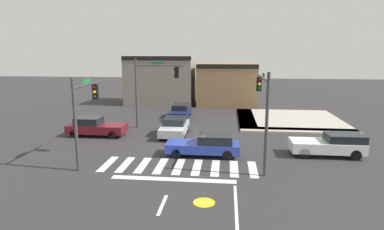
# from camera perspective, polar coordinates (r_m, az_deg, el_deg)

# --- Properties ---
(ground_plane) EXTENTS (120.00, 120.00, 0.00)m
(ground_plane) POSITION_cam_1_polar(r_m,az_deg,el_deg) (24.13, -0.75, -5.30)
(ground_plane) COLOR #302D30
(crosswalk_near) EXTENTS (9.28, 2.76, 0.01)m
(crosswalk_near) POSITION_cam_1_polar(r_m,az_deg,el_deg) (19.90, -2.33, -8.93)
(crosswalk_near) COLOR silver
(crosswalk_near) RESTS_ON ground_plane
(bike_detector_marking) EXTENTS (1.01, 1.01, 0.01)m
(bike_detector_marking) POSITION_cam_1_polar(r_m,az_deg,el_deg) (15.54, 2.13, -14.95)
(bike_detector_marking) COLOR yellow
(bike_detector_marking) RESTS_ON ground_plane
(curb_corner_northeast) EXTENTS (10.00, 10.60, 0.15)m
(curb_corner_northeast) POSITION_cam_1_polar(r_m,az_deg,el_deg) (33.58, 15.79, -0.88)
(curb_corner_northeast) COLOR #B2AA9E
(curb_corner_northeast) RESTS_ON ground_plane
(storefront_row) EXTENTS (16.41, 6.20, 6.18)m
(storefront_row) POSITION_cam_1_polar(r_m,az_deg,el_deg) (42.41, -0.85, 5.86)
(storefront_row) COLOR gray
(storefront_row) RESTS_ON ground_plane
(traffic_signal_southeast) EXTENTS (0.32, 5.79, 5.74)m
(traffic_signal_southeast) POSITION_cam_1_polar(r_m,az_deg,el_deg) (20.13, 12.25, 2.61)
(traffic_signal_southeast) COLOR #383A3D
(traffic_signal_southeast) RESTS_ON ground_plane
(traffic_signal_southwest) EXTENTS (0.32, 4.12, 5.38)m
(traffic_signal_southwest) POSITION_cam_1_polar(r_m,az_deg,el_deg) (20.72, -18.09, 1.62)
(traffic_signal_southwest) COLOR #383A3D
(traffic_signal_southwest) RESTS_ON ground_plane
(traffic_signal_northwest) EXTENTS (4.35, 0.32, 6.15)m
(traffic_signal_northwest) POSITION_cam_1_polar(r_m,az_deg,el_deg) (28.90, -6.78, 5.71)
(traffic_signal_northwest) COLOR #383A3D
(traffic_signal_northwest) RESTS_ON ground_plane
(car_silver) EXTENTS (1.93, 4.35, 1.45)m
(car_silver) POSITION_cam_1_polar(r_m,az_deg,el_deg) (26.74, -3.04, -2.04)
(car_silver) COLOR #B7BABF
(car_silver) RESTS_ON ground_plane
(car_navy) EXTENTS (1.79, 4.45, 1.38)m
(car_navy) POSITION_cam_1_polar(r_m,az_deg,el_deg) (33.67, -2.02, 0.69)
(car_navy) COLOR #141E4C
(car_navy) RESTS_ON ground_plane
(car_white) EXTENTS (4.62, 1.87, 1.51)m
(car_white) POSITION_cam_1_polar(r_m,az_deg,el_deg) (23.44, 22.97, -4.72)
(car_white) COLOR white
(car_white) RESTS_ON ground_plane
(car_blue) EXTENTS (4.79, 1.76, 1.43)m
(car_blue) POSITION_cam_1_polar(r_m,az_deg,el_deg) (21.68, 2.44, -5.24)
(car_blue) COLOR #23389E
(car_blue) RESTS_ON ground_plane
(car_maroon) EXTENTS (4.62, 1.91, 1.52)m
(car_maroon) POSITION_cam_1_polar(r_m,az_deg,el_deg) (27.79, -16.48, -1.95)
(car_maroon) COLOR maroon
(car_maroon) RESTS_ON ground_plane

